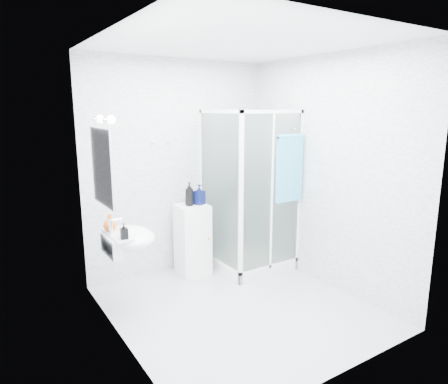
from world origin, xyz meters
TOP-DOWN VIEW (x-y plane):
  - room at (0.00, 0.00)m, footprint 2.40×2.60m
  - shower_enclosure at (0.67, 0.77)m, footprint 0.90×0.95m
  - wall_basin at (-0.99, 0.45)m, footprint 0.46×0.56m
  - mirror at (-1.19, 0.45)m, footprint 0.02×0.60m
  - vanity_lights at (-1.14, 0.45)m, footprint 0.10×0.40m
  - wall_hooks at (-0.25, 1.26)m, footprint 0.23×0.06m
  - storage_cabinet at (0.03, 1.02)m, footprint 0.38×0.40m
  - hand_towel at (0.97, 0.36)m, footprint 0.37×0.05m
  - shampoo_bottle_a at (-0.01, 1.01)m, footprint 0.14×0.14m
  - shampoo_bottle_b at (0.12, 1.00)m, footprint 0.15×0.15m
  - soap_dispenser_orange at (-1.11, 0.57)m, footprint 0.16×0.16m
  - soap_dispenser_black at (-1.08, 0.26)m, footprint 0.07×0.07m

SIDE VIEW (x-z plane):
  - storage_cabinet at x=0.03m, z-range 0.00..0.87m
  - shower_enclosure at x=0.67m, z-range -0.55..1.45m
  - wall_basin at x=-0.99m, z-range 0.62..0.97m
  - soap_dispenser_black at x=-1.08m, z-range 0.86..1.01m
  - soap_dispenser_orange at x=-1.11m, z-range 0.86..1.03m
  - shampoo_bottle_b at x=0.12m, z-range 0.87..1.12m
  - shampoo_bottle_a at x=-0.01m, z-range 0.87..1.16m
  - room at x=0.00m, z-range 0.00..2.60m
  - hand_towel at x=0.97m, z-range 0.95..1.75m
  - mirror at x=-1.19m, z-range 1.15..1.85m
  - wall_hooks at x=-0.25m, z-range 1.60..1.64m
  - vanity_lights at x=-1.14m, z-range 1.88..1.96m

